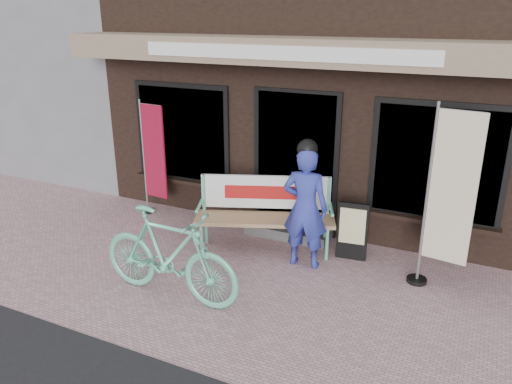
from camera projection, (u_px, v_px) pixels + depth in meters
The scene contains 9 objects.
ground at pixel (235, 289), 6.18m from camera, with size 70.00×70.00×0.00m, color #BF9299.
storefront at pixel (356, 26), 9.37m from camera, with size 7.00×6.77×6.00m.
neighbor_left_near at pixel (46, 13), 13.19m from camera, with size 10.00×7.00×6.40m, color slate.
bench at pixel (265, 208), 7.07m from camera, with size 2.00×1.17×1.06m.
person at pixel (305, 206), 6.50m from camera, with size 0.63×0.44×1.75m.
bicycle at pixel (169, 255), 5.84m from camera, with size 0.53×1.87×1.13m, color #66C8A5.
nobori_red at pixel (153, 158), 8.13m from camera, with size 0.57×0.23×1.94m.
nobori_cream at pixel (447, 198), 5.83m from camera, with size 0.68×0.28×2.30m.
menu_stand at pixel (352, 231), 6.81m from camera, with size 0.42×0.14×0.83m.
Camera 1 is at (2.56, -4.76, 3.24)m, focal length 35.00 mm.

